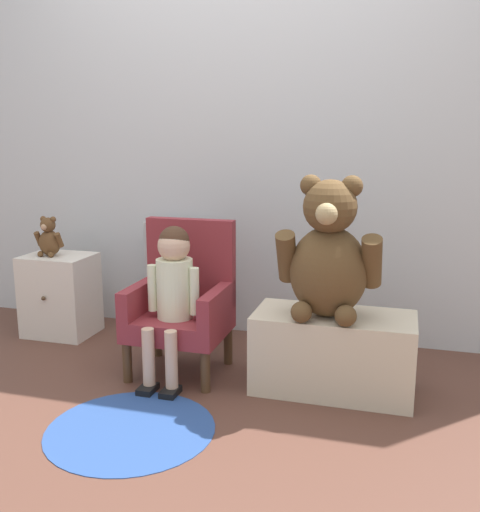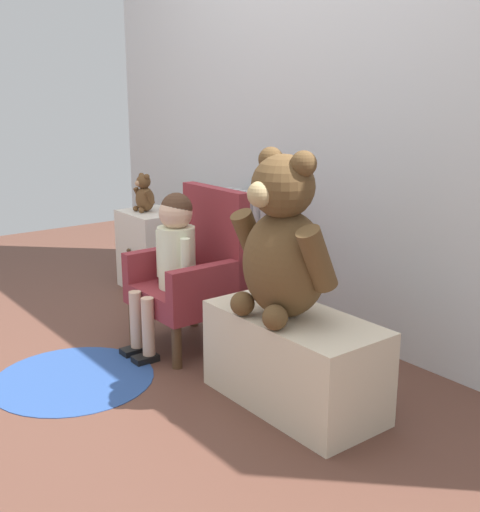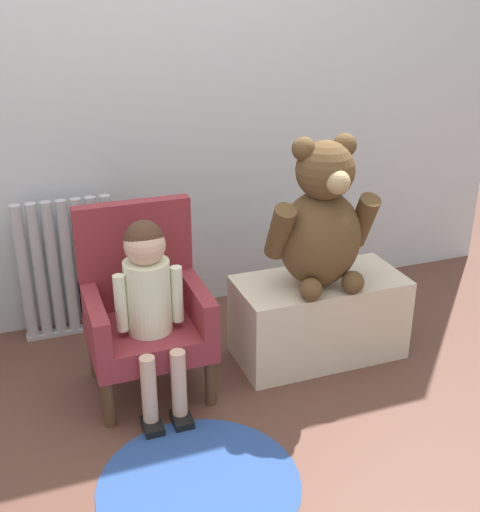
{
  "view_description": "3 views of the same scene",
  "coord_description": "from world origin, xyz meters",
  "px_view_note": "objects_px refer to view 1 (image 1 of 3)",
  "views": [
    {
      "loc": [
        0.84,
        -1.89,
        1.13
      ],
      "look_at": [
        0.13,
        0.59,
        0.59
      ],
      "focal_mm": 40.0,
      "sensor_mm": 36.0,
      "label": 1
    },
    {
      "loc": [
        2.23,
        -0.98,
        1.18
      ],
      "look_at": [
        0.24,
        0.55,
        0.51
      ],
      "focal_mm": 45.0,
      "sensor_mm": 36.0,
      "label": 2
    },
    {
      "loc": [
        -0.57,
        -1.6,
        1.51
      ],
      "look_at": [
        0.23,
        0.57,
        0.51
      ],
      "focal_mm": 45.0,
      "sensor_mm": 36.0,
      "label": 3
    }
  ],
  "objects_px": {
    "child_figure": "(173,281)",
    "low_bench": "(333,352)",
    "large_teddy_bear": "(329,256)",
    "floor_rug": "(131,429)",
    "child_armchair": "(183,302)",
    "small_teddy_bear": "(49,239)",
    "small_dresser": "(60,295)",
    "radiator": "(179,278)"
  },
  "relations": [
    {
      "from": "child_figure",
      "to": "small_teddy_bear",
      "type": "relative_size",
      "value": 3.24
    },
    {
      "from": "large_teddy_bear",
      "to": "floor_rug",
      "type": "distance_m",
      "value": 1.08
    },
    {
      "from": "small_dresser",
      "to": "low_bench",
      "type": "distance_m",
      "value": 1.64
    },
    {
      "from": "large_teddy_bear",
      "to": "small_teddy_bear",
      "type": "bearing_deg",
      "value": 168.37
    },
    {
      "from": "small_dresser",
      "to": "child_figure",
      "type": "distance_m",
      "value": 0.98
    },
    {
      "from": "low_bench",
      "to": "floor_rug",
      "type": "distance_m",
      "value": 0.94
    },
    {
      "from": "child_armchair",
      "to": "small_teddy_bear",
      "type": "bearing_deg",
      "value": 164.41
    },
    {
      "from": "large_teddy_bear",
      "to": "floor_rug",
      "type": "relative_size",
      "value": 0.92
    },
    {
      "from": "low_bench",
      "to": "radiator",
      "type": "bearing_deg",
      "value": 150.14
    },
    {
      "from": "small_teddy_bear",
      "to": "radiator",
      "type": "bearing_deg",
      "value": 21.36
    },
    {
      "from": "child_armchair",
      "to": "floor_rug",
      "type": "height_order",
      "value": "child_armchair"
    },
    {
      "from": "child_figure",
      "to": "floor_rug",
      "type": "bearing_deg",
      "value": -87.35
    },
    {
      "from": "child_figure",
      "to": "low_bench",
      "type": "height_order",
      "value": "child_figure"
    },
    {
      "from": "large_teddy_bear",
      "to": "small_teddy_bear",
      "type": "height_order",
      "value": "large_teddy_bear"
    },
    {
      "from": "radiator",
      "to": "small_teddy_bear",
      "type": "relative_size",
      "value": 2.85
    },
    {
      "from": "child_figure",
      "to": "large_teddy_bear",
      "type": "xyz_separation_m",
      "value": [
        0.71,
        0.04,
        0.15
      ]
    },
    {
      "from": "small_dresser",
      "to": "large_teddy_bear",
      "type": "distance_m",
      "value": 1.66
    },
    {
      "from": "child_armchair",
      "to": "small_teddy_bear",
      "type": "relative_size",
      "value": 3.26
    },
    {
      "from": "floor_rug",
      "to": "small_teddy_bear",
      "type": "bearing_deg",
      "value": 136.46
    },
    {
      "from": "radiator",
      "to": "child_armchair",
      "type": "xyz_separation_m",
      "value": [
        0.23,
        -0.51,
        0.02
      ]
    },
    {
      "from": "radiator",
      "to": "low_bench",
      "type": "bearing_deg",
      "value": -29.86
    },
    {
      "from": "child_figure",
      "to": "low_bench",
      "type": "distance_m",
      "value": 0.8
    },
    {
      "from": "child_armchair",
      "to": "low_bench",
      "type": "relative_size",
      "value": 1.03
    },
    {
      "from": "child_figure",
      "to": "floor_rug",
      "type": "xyz_separation_m",
      "value": [
        0.02,
        -0.51,
        -0.47
      ]
    },
    {
      "from": "child_armchair",
      "to": "large_teddy_bear",
      "type": "bearing_deg",
      "value": -6.44
    },
    {
      "from": "large_teddy_bear",
      "to": "floor_rug",
      "type": "xyz_separation_m",
      "value": [
        -0.68,
        -0.55,
        -0.62
      ]
    },
    {
      "from": "large_teddy_bear",
      "to": "child_figure",
      "type": "bearing_deg",
      "value": -176.98
    },
    {
      "from": "radiator",
      "to": "child_figure",
      "type": "xyz_separation_m",
      "value": [
        0.23,
        -0.63,
        0.16
      ]
    },
    {
      "from": "radiator",
      "to": "small_dresser",
      "type": "relative_size",
      "value": 1.37
    },
    {
      "from": "small_dresser",
      "to": "small_teddy_bear",
      "type": "bearing_deg",
      "value": -142.87
    },
    {
      "from": "child_armchair",
      "to": "floor_rug",
      "type": "relative_size",
      "value": 1.1
    },
    {
      "from": "large_teddy_bear",
      "to": "floor_rug",
      "type": "height_order",
      "value": "large_teddy_bear"
    },
    {
      "from": "child_figure",
      "to": "child_armchair",
      "type": "bearing_deg",
      "value": 90.0
    },
    {
      "from": "radiator",
      "to": "child_figure",
      "type": "distance_m",
      "value": 0.69
    },
    {
      "from": "low_bench",
      "to": "small_teddy_bear",
      "type": "height_order",
      "value": "small_teddy_bear"
    },
    {
      "from": "child_armchair",
      "to": "child_figure",
      "type": "relative_size",
      "value": 1.01
    },
    {
      "from": "radiator",
      "to": "floor_rug",
      "type": "height_order",
      "value": "radiator"
    },
    {
      "from": "child_armchair",
      "to": "small_teddy_bear",
      "type": "distance_m",
      "value": 0.96
    },
    {
      "from": "child_armchair",
      "to": "large_teddy_bear",
      "type": "relative_size",
      "value": 1.19
    },
    {
      "from": "child_armchair",
      "to": "floor_rug",
      "type": "bearing_deg",
      "value": -87.85
    },
    {
      "from": "small_dresser",
      "to": "low_bench",
      "type": "xyz_separation_m",
      "value": [
        1.61,
        -0.32,
        -0.05
      ]
    },
    {
      "from": "low_bench",
      "to": "floor_rug",
      "type": "bearing_deg",
      "value": -140.73
    }
  ]
}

